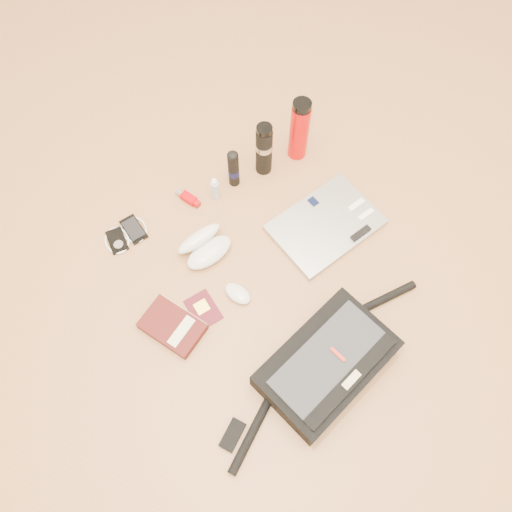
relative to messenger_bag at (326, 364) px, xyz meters
name	(u,v)px	position (x,y,z in m)	size (l,w,h in m)	color
ground	(278,290)	(0.03, 0.30, -0.05)	(4.00, 4.00, 0.00)	#A37044
messenger_bag	(326,364)	(0.00, 0.00, 0.00)	(0.84, 0.34, 0.12)	black
laptop	(326,225)	(0.31, 0.42, -0.04)	(0.40, 0.29, 0.04)	#A2A2A4
book	(173,326)	(-0.34, 0.38, -0.04)	(0.20, 0.23, 0.04)	#41100E
passport	(203,309)	(-0.23, 0.38, -0.05)	(0.09, 0.12, 0.01)	#480E17
mouse	(238,294)	(-0.10, 0.36, -0.04)	(0.09, 0.11, 0.03)	silver
sunglasses_case	(204,246)	(-0.11, 0.57, -0.02)	(0.19, 0.17, 0.10)	silver
ipod	(117,241)	(-0.35, 0.77, -0.05)	(0.10, 0.11, 0.01)	black
phone	(134,229)	(-0.28, 0.78, -0.05)	(0.09, 0.12, 0.01)	black
inhaler	(188,198)	(-0.05, 0.79, -0.04)	(0.06, 0.11, 0.03)	#B40005
spray_bottle	(215,189)	(0.04, 0.74, -0.01)	(0.03, 0.03, 0.11)	#98B4C8
aerosol_can	(234,168)	(0.13, 0.76, 0.03)	(0.05, 0.05, 0.18)	black
thermos_black	(264,149)	(0.26, 0.75, 0.07)	(0.08, 0.08, 0.24)	black
thermos_red	(299,130)	(0.41, 0.75, 0.08)	(0.09, 0.09, 0.28)	#C30808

